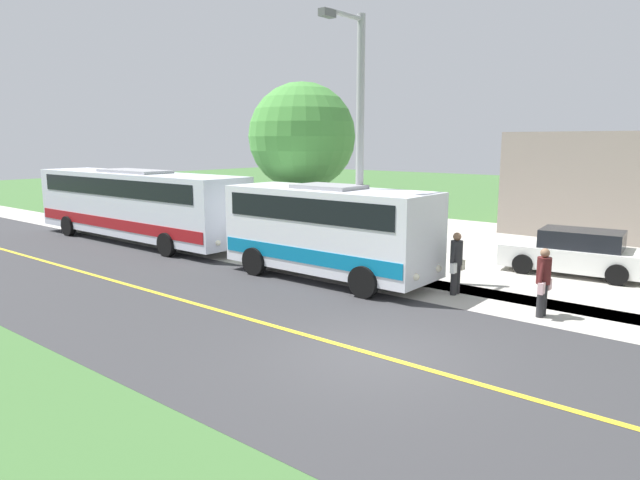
{
  "coord_description": "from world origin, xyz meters",
  "views": [
    {
      "loc": [
        9.04,
        5.96,
        4.26
      ],
      "look_at": [
        -3.5,
        -4.23,
        1.4
      ],
      "focal_mm": 31.56,
      "sensor_mm": 36.0,
      "label": 1
    }
  ],
  "objects_px": {
    "transit_bus_rear": "(136,202)",
    "pedestrian_waiting": "(456,261)",
    "shuttle_bus_front": "(329,228)",
    "street_light_pole": "(358,138)",
    "tree_curbside": "(302,137)",
    "pedestrian_with_bags": "(543,280)",
    "parked_car_near": "(576,253)"
  },
  "relations": [
    {
      "from": "pedestrian_waiting",
      "to": "street_light_pole",
      "type": "relative_size",
      "value": 0.22
    },
    {
      "from": "pedestrian_waiting",
      "to": "transit_bus_rear",
      "type": "bearing_deg",
      "value": -86.99
    },
    {
      "from": "street_light_pole",
      "to": "tree_curbside",
      "type": "relative_size",
      "value": 1.22
    },
    {
      "from": "tree_curbside",
      "to": "pedestrian_waiting",
      "type": "bearing_deg",
      "value": 74.0
    },
    {
      "from": "street_light_pole",
      "to": "tree_curbside",
      "type": "height_order",
      "value": "street_light_pole"
    },
    {
      "from": "shuttle_bus_front",
      "to": "transit_bus_rear",
      "type": "xyz_separation_m",
      "value": [
        -0.03,
        -10.45,
        0.07
      ]
    },
    {
      "from": "pedestrian_with_bags",
      "to": "pedestrian_waiting",
      "type": "relative_size",
      "value": 0.97
    },
    {
      "from": "pedestrian_with_bags",
      "to": "pedestrian_waiting",
      "type": "xyz_separation_m",
      "value": [
        -0.53,
        -2.55,
        0.04
      ]
    },
    {
      "from": "transit_bus_rear",
      "to": "pedestrian_with_bags",
      "type": "height_order",
      "value": "transit_bus_rear"
    },
    {
      "from": "shuttle_bus_front",
      "to": "street_light_pole",
      "type": "xyz_separation_m",
      "value": [
        -0.42,
        0.75,
        2.73
      ]
    },
    {
      "from": "parked_car_near",
      "to": "street_light_pole",
      "type": "bearing_deg",
      "value": -44.9
    },
    {
      "from": "transit_bus_rear",
      "to": "shuttle_bus_front",
      "type": "bearing_deg",
      "value": 89.83
    },
    {
      "from": "transit_bus_rear",
      "to": "tree_curbside",
      "type": "relative_size",
      "value": 1.86
    },
    {
      "from": "transit_bus_rear",
      "to": "parked_car_near",
      "type": "distance_m",
      "value": 17.2
    },
    {
      "from": "pedestrian_with_bags",
      "to": "parked_car_near",
      "type": "relative_size",
      "value": 0.37
    },
    {
      "from": "transit_bus_rear",
      "to": "tree_curbside",
      "type": "height_order",
      "value": "tree_curbside"
    },
    {
      "from": "pedestrian_with_bags",
      "to": "pedestrian_waiting",
      "type": "bearing_deg",
      "value": -101.83
    },
    {
      "from": "transit_bus_rear",
      "to": "pedestrian_waiting",
      "type": "height_order",
      "value": "transit_bus_rear"
    },
    {
      "from": "shuttle_bus_front",
      "to": "tree_curbside",
      "type": "height_order",
      "value": "tree_curbside"
    },
    {
      "from": "shuttle_bus_front",
      "to": "pedestrian_waiting",
      "type": "bearing_deg",
      "value": 101.38
    },
    {
      "from": "pedestrian_waiting",
      "to": "parked_car_near",
      "type": "bearing_deg",
      "value": 157.99
    },
    {
      "from": "shuttle_bus_front",
      "to": "pedestrian_waiting",
      "type": "xyz_separation_m",
      "value": [
        -0.79,
        3.91,
        -0.66
      ]
    },
    {
      "from": "street_light_pole",
      "to": "pedestrian_waiting",
      "type": "bearing_deg",
      "value": 96.58
    },
    {
      "from": "transit_bus_rear",
      "to": "pedestrian_waiting",
      "type": "distance_m",
      "value": 14.4
    },
    {
      "from": "parked_car_near",
      "to": "tree_curbside",
      "type": "distance_m",
      "value": 10.46
    },
    {
      "from": "transit_bus_rear",
      "to": "parked_car_near",
      "type": "height_order",
      "value": "transit_bus_rear"
    },
    {
      "from": "pedestrian_with_bags",
      "to": "tree_curbside",
      "type": "relative_size",
      "value": 0.26
    },
    {
      "from": "transit_bus_rear",
      "to": "tree_curbside",
      "type": "bearing_deg",
      "value": 113.12
    },
    {
      "from": "transit_bus_rear",
      "to": "pedestrian_waiting",
      "type": "relative_size",
      "value": 6.81
    },
    {
      "from": "transit_bus_rear",
      "to": "street_light_pole",
      "type": "height_order",
      "value": "street_light_pole"
    },
    {
      "from": "pedestrian_with_bags",
      "to": "tree_curbside",
      "type": "bearing_deg",
      "value": -104.96
    },
    {
      "from": "pedestrian_with_bags",
      "to": "parked_car_near",
      "type": "bearing_deg",
      "value": -173.03
    }
  ]
}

